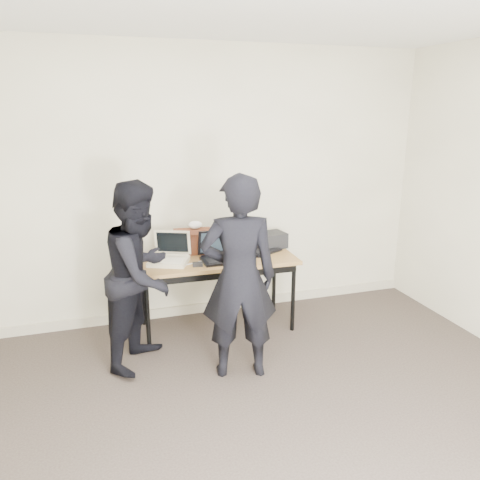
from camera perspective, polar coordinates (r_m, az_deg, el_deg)
name	(u,v)px	position (r m, az deg, el deg)	size (l,w,h in m)	color
room	(309,247)	(2.63, 8.38, -0.91)	(4.60, 4.60, 2.80)	#3F3530
desk	(217,264)	(4.46, -2.87, -2.98)	(1.51, 0.68, 0.72)	olive
laptop_beige	(170,256)	(4.37, -8.57, -2.00)	(0.45, 0.44, 0.28)	beige
laptop_center	(219,253)	(4.40, -2.57, -1.63)	(0.36, 0.34, 0.27)	black
laptop_right	(257,245)	(4.67, 2.07, -0.58)	(0.47, 0.46, 0.26)	black
leather_satchel	(193,241)	(4.58, -5.79, -0.10)	(0.38, 0.21, 0.25)	brown
tissue	(195,225)	(4.55, -5.49, 1.84)	(0.13, 0.10, 0.08)	white
equipment_box	(271,240)	(4.78, 3.85, 0.00)	(0.27, 0.23, 0.15)	black
power_brick	(198,264)	(4.24, -5.19, -2.98)	(0.09, 0.06, 0.03)	black
cables	(221,258)	(4.45, -2.30, -2.17)	(1.15, 0.41, 0.01)	silver
person_typist	(239,278)	(3.65, -0.14, -4.67)	(0.60, 0.39, 1.64)	black
person_observer	(141,274)	(3.93, -11.95, -4.12)	(0.76, 0.59, 1.56)	black
baseboard	(214,306)	(5.06, -3.24, -8.06)	(4.50, 0.03, 0.10)	beige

